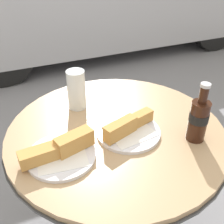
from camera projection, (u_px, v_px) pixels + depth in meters
name	position (u px, v px, depth m)	size (l,w,h in m)	color
bistro_table	(116.00, 166.00, 1.10)	(0.78, 0.78, 0.74)	#333333
cola_bottle_left	(199.00, 119.00, 0.91)	(0.06, 0.06, 0.21)	#33190F
drinking_glass	(77.00, 91.00, 1.08)	(0.07, 0.07, 0.16)	silver
lunch_plate_near	(128.00, 129.00, 0.96)	(0.22, 0.22, 0.07)	white
lunch_plate_far	(61.00, 151.00, 0.86)	(0.24, 0.22, 0.07)	white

